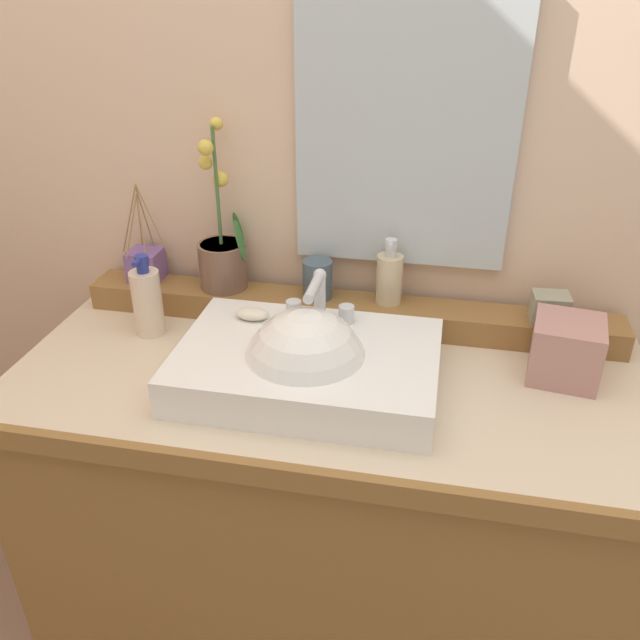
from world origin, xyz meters
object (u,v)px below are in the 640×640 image
(tumbler_cup, at_px, (317,279))
(lotion_bottle, at_px, (147,301))
(soap_dispenser, at_px, (389,277))
(trinket_box, at_px, (550,308))
(tissue_box, at_px, (566,350))
(reed_diffuser, at_px, (146,264))
(potted_plant, at_px, (222,254))
(sink_basin, at_px, (307,367))
(soap_bar, at_px, (252,314))

(tumbler_cup, relative_size, lotion_bottle, 0.47)
(soap_dispenser, relative_size, tumbler_cup, 1.70)
(soap_dispenser, relative_size, lotion_bottle, 0.80)
(trinket_box, bearing_deg, tissue_box, -81.50)
(reed_diffuser, xyz_separation_m, lotion_bottle, (0.07, -0.14, -0.02))
(potted_plant, height_order, trinket_box, potted_plant)
(potted_plant, bearing_deg, trinket_box, -2.23)
(tumbler_cup, height_order, trinket_box, tumbler_cup)
(sink_basin, height_order, soap_bar, sink_basin)
(sink_basin, bearing_deg, reed_diffuser, 148.27)
(sink_basin, height_order, reed_diffuser, reed_diffuser)
(potted_plant, distance_m, tumbler_cup, 0.23)
(soap_dispenser, bearing_deg, tumbler_cup, -177.49)
(soap_bar, xyz_separation_m, soap_dispenser, (0.26, 0.17, 0.03))
(sink_basin, distance_m, trinket_box, 0.53)
(sink_basin, xyz_separation_m, potted_plant, (-0.26, 0.28, 0.10))
(soap_dispenser, distance_m, lotion_bottle, 0.53)
(soap_bar, xyz_separation_m, tissue_box, (0.63, 0.03, -0.03))
(lotion_bottle, relative_size, tissue_box, 1.42)
(reed_diffuser, bearing_deg, lotion_bottle, -65.48)
(sink_basin, xyz_separation_m, tissue_box, (0.49, 0.13, 0.02))
(potted_plant, height_order, tissue_box, potted_plant)
(soap_bar, relative_size, trinket_box, 0.94)
(potted_plant, height_order, soap_dispenser, potted_plant)
(soap_bar, bearing_deg, potted_plant, 124.50)
(lotion_bottle, bearing_deg, tissue_box, -0.09)
(tumbler_cup, xyz_separation_m, lotion_bottle, (-0.35, -0.13, -0.03))
(soap_bar, height_order, tumbler_cup, tumbler_cup)
(lotion_bottle, bearing_deg, potted_plant, 47.96)
(tumbler_cup, bearing_deg, sink_basin, -82.84)
(tissue_box, bearing_deg, sink_basin, -164.73)
(soap_bar, height_order, potted_plant, potted_plant)
(soap_dispenser, relative_size, reed_diffuser, 0.64)
(soap_bar, height_order, reed_diffuser, reed_diffuser)
(soap_dispenser, bearing_deg, reed_diffuser, 179.32)
(soap_bar, bearing_deg, tissue_box, 2.92)
(tumbler_cup, distance_m, lotion_bottle, 0.38)
(tumbler_cup, height_order, tissue_box, tumbler_cup)
(reed_diffuser, xyz_separation_m, tissue_box, (0.94, -0.14, -0.04))
(soap_dispenser, bearing_deg, potted_plant, 179.27)
(tumbler_cup, bearing_deg, potted_plant, 176.97)
(tissue_box, bearing_deg, soap_bar, -177.08)
(sink_basin, xyz_separation_m, trinket_box, (0.46, 0.25, 0.05))
(soap_bar, height_order, tissue_box, tissue_box)
(trinket_box, bearing_deg, soap_dispenser, 172.69)
(tumbler_cup, height_order, reed_diffuser, reed_diffuser)
(tumbler_cup, relative_size, tissue_box, 0.67)
(soap_bar, bearing_deg, reed_diffuser, 150.56)
(trinket_box, bearing_deg, soap_bar, -169.70)
(sink_basin, relative_size, potted_plant, 1.31)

